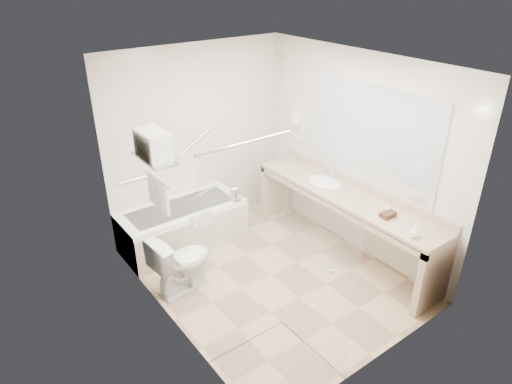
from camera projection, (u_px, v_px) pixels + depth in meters
floor at (271, 275)px, 5.48m from camera, size 3.20×3.20×0.00m
ceiling at (275, 64)px, 4.34m from camera, size 2.60×3.20×0.10m
wall_back at (198, 140)px, 6.06m from camera, size 2.60×0.10×2.50m
wall_front at (393, 249)px, 3.77m from camera, size 2.60×0.10×2.50m
wall_left at (163, 218)px, 4.22m from camera, size 0.10×3.20×2.50m
wall_right at (355, 154)px, 5.60m from camera, size 0.10×3.20×2.50m
bathtub at (183, 225)px, 5.98m from camera, size 1.60×0.73×0.59m
grab_bar_short at (134, 179)px, 5.66m from camera, size 0.40×0.03×0.03m
grab_bar_long at (196, 141)px, 6.00m from camera, size 0.53×0.03×0.33m
shower_enclosure at (281, 256)px, 4.00m from camera, size 0.96×0.91×2.11m
towel_shelf at (154, 153)px, 4.31m from camera, size 0.24×0.55×0.81m
vanity_counter at (344, 209)px, 5.63m from camera, size 0.55×2.70×0.95m
sink at (324, 184)px, 5.85m from camera, size 0.40×0.52×0.14m
faucet at (333, 173)px, 5.87m from camera, size 0.03×0.03×0.14m
mirror at (367, 135)px, 5.35m from camera, size 0.02×2.00×1.20m
hairdryer_unit at (297, 118)px, 6.24m from camera, size 0.08×0.10×0.18m
toilet at (181, 262)px, 5.13m from camera, size 0.75×0.48×0.70m
amenity_basket at (388, 215)px, 5.02m from camera, size 0.17×0.12×0.06m
soap_bottle_a at (387, 211)px, 5.09m from camera, size 0.07×0.13×0.06m
soap_bottle_b at (415, 233)px, 4.65m from camera, size 0.13×0.15×0.10m
water_bottle_left at (321, 173)px, 5.85m from camera, size 0.06×0.06×0.20m
water_bottle_mid at (285, 164)px, 6.10m from camera, size 0.06×0.06×0.20m
water_bottle_right at (283, 155)px, 6.40m from camera, size 0.06×0.06×0.19m
drinking_glass_near at (308, 177)px, 5.86m from camera, size 0.07×0.07×0.08m
drinking_glass_far at (311, 182)px, 5.71m from camera, size 0.08×0.08×0.09m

